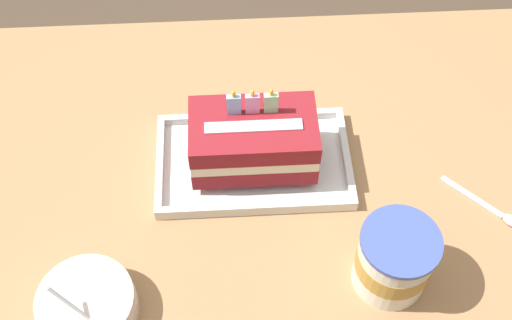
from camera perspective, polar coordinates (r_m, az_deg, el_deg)
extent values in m
cube|color=#9E754C|center=(1.15, 0.23, -1.79)|extent=(1.23, 0.79, 0.04)
cube|color=#9E754C|center=(1.73, -19.25, -0.13)|extent=(0.06, 0.06, 0.72)
cube|color=#9E754C|center=(1.75, 18.01, 1.51)|extent=(0.06, 0.06, 0.72)
cube|color=silver|center=(1.14, -0.23, -0.33)|extent=(0.34, 0.21, 0.01)
cube|color=silver|center=(1.08, 0.05, -4.23)|extent=(0.34, 0.01, 0.02)
cube|color=silver|center=(1.19, -0.48, 3.86)|extent=(0.34, 0.01, 0.02)
cube|color=silver|center=(1.14, -8.49, -0.36)|extent=(0.01, 0.18, 0.02)
cube|color=silver|center=(1.15, 7.96, 0.38)|extent=(0.01, 0.18, 0.02)
cube|color=maroon|center=(1.11, -0.23, 0.81)|extent=(0.21, 0.12, 0.04)
cube|color=beige|center=(1.08, -0.24, 1.75)|extent=(0.21, 0.12, 0.02)
cube|color=maroon|center=(1.06, -0.24, 2.73)|extent=(0.21, 0.12, 0.04)
cube|color=beige|center=(1.04, -0.22, 3.00)|extent=(0.16, 0.02, 0.00)
cube|color=#8CB7EA|center=(1.04, -1.97, 4.92)|extent=(0.02, 0.01, 0.04)
ellipsoid|color=yellow|center=(1.02, -2.01, 5.85)|extent=(0.01, 0.01, 0.01)
cube|color=#E099C6|center=(1.04, -0.32, 4.99)|extent=(0.02, 0.01, 0.04)
ellipsoid|color=yellow|center=(1.02, -0.32, 5.92)|extent=(0.01, 0.01, 0.01)
cube|color=#99DB9E|center=(1.05, 1.33, 5.06)|extent=(0.02, 0.01, 0.04)
ellipsoid|color=yellow|center=(1.03, 1.36, 5.99)|extent=(0.01, 0.01, 0.01)
cylinder|color=silver|center=(1.03, -14.56, -12.54)|extent=(0.15, 0.15, 0.03)
cylinder|color=silver|center=(1.01, -14.80, -12.08)|extent=(0.15, 0.15, 0.03)
cylinder|color=silver|center=(0.98, -15.99, -12.28)|extent=(0.06, 0.04, 0.07)
cylinder|color=silver|center=(1.00, 12.07, -8.70)|extent=(0.11, 0.11, 0.12)
cylinder|color=#B78938|center=(1.00, 12.13, -8.55)|extent=(0.12, 0.12, 0.04)
cylinder|color=#3E51A1|center=(0.95, 12.73, -7.01)|extent=(0.12, 0.12, 0.01)
ellipsoid|color=silver|center=(1.16, 21.64, -5.00)|extent=(0.04, 0.04, 0.01)
cube|color=silver|center=(1.17, 18.51, -3.07)|extent=(0.09, 0.09, 0.00)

